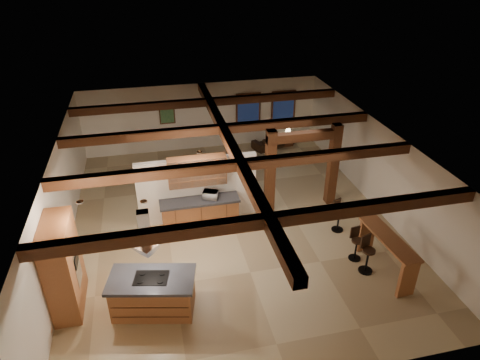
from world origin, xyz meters
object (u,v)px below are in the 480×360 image
object	(u,v)px
kitchen_island	(153,294)
sofa	(273,141)
dining_table	(223,180)
bar_counter	(387,249)

from	to	relation	value
kitchen_island	sofa	xyz separation A→B (m)	(5.67, 8.67, -0.24)
dining_table	sofa	size ratio (longest dim) A/B	1.01
dining_table	bar_counter	distance (m)	6.52
kitchen_island	dining_table	distance (m)	6.20
kitchen_island	sofa	bearing A→B (deg)	56.81
sofa	bar_counter	size ratio (longest dim) A/B	0.86
kitchen_island	dining_table	size ratio (longest dim) A/B	1.17
kitchen_island	dining_table	bearing A→B (deg)	63.34
dining_table	sofa	bearing A→B (deg)	33.92
kitchen_island	bar_counter	distance (m)	6.25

